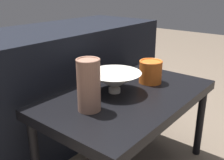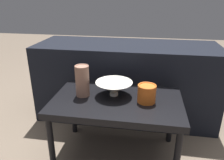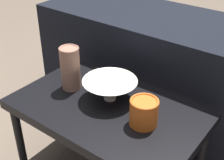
% 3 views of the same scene
% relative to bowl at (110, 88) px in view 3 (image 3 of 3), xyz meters
% --- Properties ---
extents(table, '(0.77, 0.46, 0.40)m').
position_rel_bowl_xyz_m(table, '(0.03, -0.06, -0.10)').
color(table, black).
rests_on(table, ground_plane).
extents(couch_backdrop, '(1.42, 0.50, 0.61)m').
position_rel_bowl_xyz_m(couch_backdrop, '(0.03, 0.48, -0.15)').
color(couch_backdrop, black).
rests_on(couch_backdrop, ground_plane).
extents(bowl, '(0.23, 0.23, 0.09)m').
position_rel_bowl_xyz_m(bowl, '(0.00, 0.00, 0.00)').
color(bowl, silver).
rests_on(bowl, table).
extents(vase_textured_left, '(0.09, 0.09, 0.19)m').
position_rel_bowl_xyz_m(vase_textured_left, '(-0.19, -0.03, 0.05)').
color(vase_textured_left, '#996B56').
rests_on(vase_textured_left, table).
extents(vase_colorful_right, '(0.11, 0.11, 0.11)m').
position_rel_bowl_xyz_m(vase_colorful_right, '(0.20, -0.06, 0.00)').
color(vase_colorful_right, orange).
rests_on(vase_colorful_right, table).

